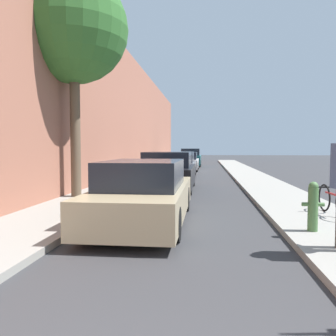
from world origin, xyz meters
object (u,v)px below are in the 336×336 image
parked_car_black (169,172)px  street_tree_near (74,30)px  parked_car_teal (191,158)px  parked_car_white (186,162)px  fire_hydrant (313,206)px  bicycle (333,200)px  parked_car_champagne (145,194)px  parked_car_grey (180,165)px

parked_car_black → street_tree_near: 5.86m
parked_car_teal → street_tree_near: street_tree_near is taller
parked_car_white → parked_car_teal: (0.08, 5.49, 0.10)m
parked_car_white → fire_hydrant: bearing=-79.4°
fire_hydrant → bicycle: fire_hydrant is taller
parked_car_white → fire_hydrant: 18.03m
parked_car_champagne → street_tree_near: 5.98m
parked_car_black → parked_car_white: parked_car_black is taller
parked_car_black → parked_car_champagne: bearing=-88.7°
parked_car_grey → fire_hydrant: size_ratio=4.49×
parked_car_black → parked_car_grey: bearing=90.4°
parked_car_black → fire_hydrant: bearing=-63.2°
fire_hydrant → parked_car_white: bearing=100.6°
street_tree_near → fire_hydrant: bearing=-32.5°
parked_car_white → bicycle: bearing=-75.4°
parked_car_black → parked_car_teal: parked_car_teal is taller
parked_car_white → fire_hydrant: (3.32, -17.72, -0.05)m
parked_car_grey → parked_car_teal: (0.13, 10.71, 0.07)m
fire_hydrant → parked_car_teal: bearing=97.9°
parked_car_grey → parked_car_champagne: bearing=-89.2°
street_tree_near → fire_hydrant: street_tree_near is taller
street_tree_near → parked_car_grey: bearing=74.1°
fire_hydrant → street_tree_near: bearing=147.5°
parked_car_grey → parked_car_white: 5.22m
parked_car_teal → fire_hydrant: size_ratio=4.95×
parked_car_black → parked_car_white: 11.13m
parked_car_black → bicycle: parked_car_black is taller
street_tree_near → bicycle: size_ratio=4.26×
parked_car_champagne → parked_car_teal: size_ratio=1.06×
parked_car_grey → fire_hydrant: parked_car_grey is taller
parked_car_champagne → parked_car_black: size_ratio=1.05×
bicycle → parked_car_teal: bearing=96.8°
parked_car_white → fire_hydrant: parked_car_white is taller
parked_car_black → bicycle: size_ratio=2.83×
parked_car_teal → fire_hydrant: parked_car_teal is taller
parked_car_champagne → parked_car_white: parked_car_champagne is taller
parked_car_champagne → bicycle: size_ratio=2.98×
parked_car_teal → parked_car_champagne: bearing=-89.9°
parked_car_white → street_tree_near: 14.91m
parked_car_champagne → parked_car_grey: 11.66m
parked_car_champagne → bicycle: 4.16m
parked_car_black → street_tree_near: (-2.53, -2.86, 4.45)m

